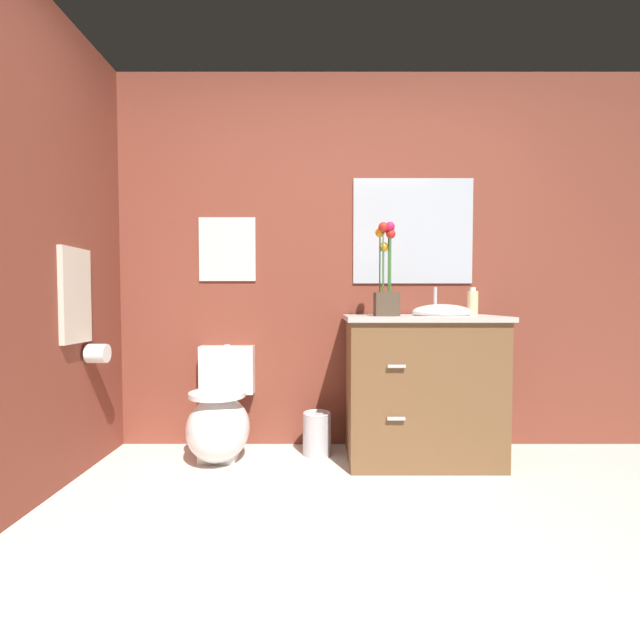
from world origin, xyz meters
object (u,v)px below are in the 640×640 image
at_px(wall_poster, 228,249).
at_px(wall_mirror, 413,231).
at_px(soap_bottle, 473,302).
at_px(toilet, 221,419).
at_px(trash_bin, 317,433).
at_px(toilet_paper_roll, 98,353).
at_px(flower_vase, 387,284).
at_px(hanging_towel, 76,296).
at_px(vanity_cabinet, 422,386).

relative_size(wall_poster, wall_mirror, 0.53).
relative_size(soap_bottle, wall_mirror, 0.22).
bearing_deg(toilet, trash_bin, 6.20).
xyz_separation_m(trash_bin, toilet_paper_roll, (-1.26, -0.26, 0.54)).
distance_m(flower_vase, trash_bin, 1.05).
height_order(toilet, wall_poster, wall_poster).
height_order(wall_poster, hanging_towel, wall_poster).
relative_size(flower_vase, toilet_paper_roll, 5.03).
xyz_separation_m(wall_poster, wall_mirror, (1.25, 0.00, 0.12)).
xyz_separation_m(wall_poster, toilet_paper_roll, (-0.66, -0.46, -0.65)).
relative_size(trash_bin, hanging_towel, 0.52).
relative_size(toilet, vanity_cabinet, 0.64).
xyz_separation_m(soap_bottle, wall_poster, (-1.59, 0.18, 0.36)).
distance_m(trash_bin, wall_mirror, 1.48).
bearing_deg(flower_vase, wall_mirror, 57.89).
relative_size(wall_poster, hanging_towel, 0.82).
bearing_deg(hanging_towel, flower_vase, 7.14).
height_order(soap_bottle, wall_poster, wall_poster).
distance_m(wall_mirror, toilet_paper_roll, 2.11).
xyz_separation_m(toilet, soap_bottle, (1.59, 0.09, 0.73)).
bearing_deg(wall_mirror, trash_bin, -162.57).
relative_size(toilet, toilet_paper_roll, 6.27).
relative_size(soap_bottle, wall_poster, 0.41).
relative_size(toilet, trash_bin, 2.54).
relative_size(flower_vase, trash_bin, 2.04).
relative_size(flower_vase, wall_poster, 1.30).
bearing_deg(toilet_paper_roll, wall_poster, 35.24).
bearing_deg(wall_poster, soap_bottle, -6.47).
bearing_deg(vanity_cabinet, soap_bottle, 18.22).
bearing_deg(vanity_cabinet, wall_mirror, 90.51).
bearing_deg(trash_bin, wall_mirror, 17.43).
distance_m(trash_bin, toilet_paper_roll, 1.40).
distance_m(vanity_cabinet, wall_mirror, 1.03).
bearing_deg(flower_vase, toilet, 174.46).
bearing_deg(trash_bin, hanging_towel, -163.85).
bearing_deg(wall_mirror, wall_poster, 180.00).
bearing_deg(soap_bottle, trash_bin, -178.78).
relative_size(hanging_towel, toilet_paper_roll, 4.73).
relative_size(vanity_cabinet, trash_bin, 3.94).
height_order(trash_bin, hanging_towel, hanging_towel).
height_order(wall_mirror, hanging_towel, wall_mirror).
bearing_deg(vanity_cabinet, hanging_towel, -171.62).
height_order(trash_bin, wall_poster, wall_poster).
bearing_deg(toilet, hanging_towel, -156.10).
distance_m(soap_bottle, hanging_towel, 2.34).
distance_m(flower_vase, toilet_paper_roll, 1.73).
relative_size(soap_bottle, toilet_paper_roll, 1.60).
bearing_deg(hanging_towel, toilet, 23.90).
bearing_deg(vanity_cabinet, trash_bin, 171.89).
bearing_deg(vanity_cabinet, toilet, 178.79).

